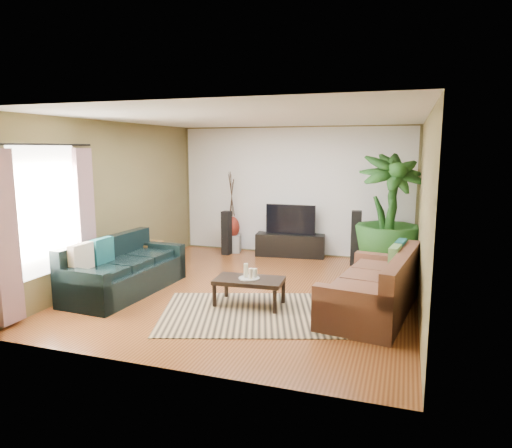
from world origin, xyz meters
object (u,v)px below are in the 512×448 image
at_px(potted_plant, 389,214).
at_px(pedestal, 232,243).
at_px(tv_stand, 290,245).
at_px(vase, 232,227).
at_px(side_table, 145,257).
at_px(television, 291,219).
at_px(speaker_left, 227,233).
at_px(sofa_left, 126,266).
at_px(sofa_right, 372,282).
at_px(coffee_table, 249,292).
at_px(speaker_right, 356,238).

bearing_deg(potted_plant, pedestal, 168.72).
bearing_deg(tv_stand, vase, 173.14).
relative_size(potted_plant, side_table, 3.91).
bearing_deg(television, speaker_left, -168.36).
relative_size(pedestal, vase, 0.78).
distance_m(tv_stand, speaker_left, 1.38).
bearing_deg(potted_plant, side_table, -162.12).
bearing_deg(sofa_left, side_table, 21.53).
bearing_deg(pedestal, potted_plant, -11.28).
relative_size(television, speaker_left, 1.12).
distance_m(television, potted_plant, 2.11).
height_order(speaker_left, potted_plant, potted_plant).
relative_size(sofa_right, potted_plant, 1.00).
height_order(potted_plant, vase, potted_plant).
bearing_deg(tv_stand, coffee_table, -93.52).
bearing_deg(speaker_right, potted_plant, -35.09).
distance_m(television, pedestal, 1.44).
bearing_deg(coffee_table, speaker_left, 113.80).
height_order(speaker_left, vase, speaker_left).
bearing_deg(vase, television, 0.00).
bearing_deg(side_table, potted_plant, 17.88).
relative_size(sofa_left, speaker_left, 2.27).
relative_size(coffee_table, tv_stand, 0.69).
relative_size(vase, side_table, 0.87).
bearing_deg(side_table, vase, 65.31).
distance_m(sofa_left, television, 3.70).
relative_size(sofa_left, side_table, 3.84).
xyz_separation_m(potted_plant, side_table, (-4.23, -1.37, -0.80)).
height_order(sofa_left, coffee_table, sofa_left).
xyz_separation_m(speaker_left, speaker_right, (2.71, -0.05, 0.07)).
xyz_separation_m(potted_plant, vase, (-3.30, 0.66, -0.54)).
height_order(sofa_right, side_table, sofa_right).
bearing_deg(coffee_table, pedestal, 111.52).
bearing_deg(speaker_left, potted_plant, -0.49).
xyz_separation_m(speaker_right, side_table, (-3.63, -1.70, -0.26)).
xyz_separation_m(vase, side_table, (-0.93, -2.02, -0.27)).
distance_m(potted_plant, pedestal, 3.48).
bearing_deg(potted_plant, sofa_left, -146.86).
relative_size(speaker_left, potted_plant, 0.43).
bearing_deg(coffee_table, speaker_right, 63.20).
distance_m(potted_plant, vase, 3.41).
bearing_deg(vase, sofa_right, -41.89).
height_order(speaker_left, speaker_right, speaker_right).
distance_m(sofa_left, pedestal, 3.23).
bearing_deg(sofa_left, speaker_left, -7.17).
height_order(speaker_right, side_table, speaker_right).
height_order(coffee_table, tv_stand, tv_stand).
bearing_deg(vase, speaker_right, -6.75).
xyz_separation_m(coffee_table, potted_plant, (1.80, 2.50, 0.88)).
relative_size(television, pedestal, 2.80).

